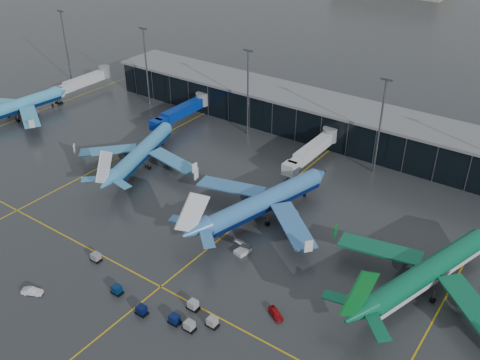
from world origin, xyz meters
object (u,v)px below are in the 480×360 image
Objects in this scene: service_van_red at (276,313)px; service_van_white at (32,291)px; airliner_aer_lingus at (432,260)px; airliner_klm_near at (266,191)px; airliner_arkefly at (141,143)px; airliner_klm_west at (15,99)px; baggage_carts at (159,303)px; mobile_airstair at (243,250)px.

service_van_white reaches higher than service_van_red.
service_van_red is at bearing -113.20° from airliner_aer_lingus.
airliner_klm_near is at bearing -51.45° from service_van_white.
airliner_klm_west is at bearing 162.89° from airliner_arkefly.
airliner_klm_near is 35.98m from baggage_carts.
airliner_arkefly is 0.92× the size of airliner_aer_lingus.
airliner_arkefly is at bearing -165.79° from airliner_aer_lingus.
airliner_arkefly is 64.69m from service_van_red.
service_van_red is at bearing -42.30° from airliner_arkefly.
service_van_red is at bearing -25.01° from mobile_airstair.
airliner_arkefly is at bearing -168.04° from airliner_klm_near.
service_van_red is (-19.31, -22.53, -6.16)m from airliner_aer_lingus.
airliner_arkefly is 52.19m from service_van_white.
airliner_klm_near is at bearing 115.85° from mobile_airstair.
mobile_airstair is at bearing -64.08° from service_van_white.
airliner_arkefly reaches higher than mobile_airstair.
baggage_carts is at bearing -89.23° from service_van_white.
airliner_arkefly is at bearing -5.83° from service_van_white.
mobile_airstair is 0.96× the size of service_van_red.
airliner_arkefly reaches higher than baggage_carts.
airliner_arkefly is at bearing 171.93° from mobile_airstair.
airliner_klm_near is at bearing -20.07° from airliner_arkefly.
airliner_klm_near reaches higher than service_van_red.
mobile_airstair is (97.40, -15.12, -5.60)m from airliner_klm_west.
service_van_red is 0.94× the size of service_van_white.
mobile_airstair reaches higher than baggage_carts.
airliner_aer_lingus reaches higher than airliner_arkefly.
airliner_klm_near is at bearing 90.20° from baggage_carts.
baggage_carts is 8.65× the size of service_van_red.
airliner_klm_near reaches higher than baggage_carts.
airliner_aer_lingus reaches higher than airliner_klm_near.
airliner_aer_lingus is 50.41m from baggage_carts.
airliner_aer_lingus is 1.37× the size of baggage_carts.
airliner_klm_near is 15.59m from mobile_airstair.
airliner_klm_near is (93.88, -1.17, 0.41)m from airliner_klm_west.
airliner_klm_near reaches higher than mobile_airstair.
mobile_airstair is at bearing -37.42° from airliner_arkefly.
service_van_white is at bearing -29.02° from airliner_klm_west.
airliner_aer_lingus reaches higher than service_van_red.
service_van_white is at bearing -125.93° from airliner_aer_lingus.
mobile_airstair is 41.10m from service_van_white.
airliner_arkefly is 11.34× the size of mobile_airstair.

